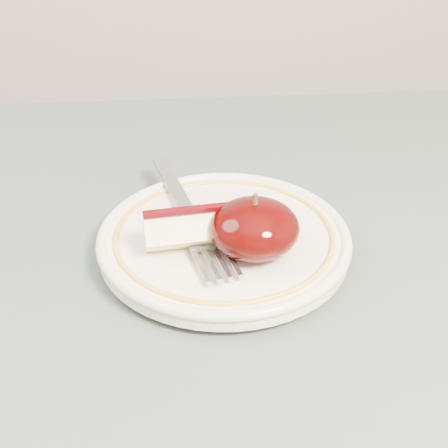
{
  "coord_description": "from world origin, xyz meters",
  "views": [
    {
      "loc": [
        0.05,
        -0.29,
        1.04
      ],
      "look_at": [
        0.08,
        0.11,
        0.78
      ],
      "focal_mm": 50.0,
      "sensor_mm": 36.0,
      "label": 1
    }
  ],
  "objects": [
    {
      "name": "plate",
      "position": [
        0.08,
        0.11,
        0.76
      ],
      "size": [
        0.2,
        0.2,
        0.02
      ],
      "color": "#EAE2C4",
      "rests_on": "table"
    },
    {
      "name": "fork",
      "position": [
        0.05,
        0.14,
        0.77
      ],
      "size": [
        0.07,
        0.19,
        0.0
      ],
      "rotation": [
        0.0,
        0.0,
        1.82
      ],
      "color": "gray",
      "rests_on": "plate"
    },
    {
      "name": "apple_half",
      "position": [
        0.1,
        0.09,
        0.79
      ],
      "size": [
        0.07,
        0.06,
        0.05
      ],
      "color": "black",
      "rests_on": "plate"
    },
    {
      "name": "apple_wedge",
      "position": [
        0.05,
        0.1,
        0.78
      ],
      "size": [
        0.08,
        0.04,
        0.04
      ],
      "rotation": [
        0.0,
        0.0,
        0.12
      ],
      "color": "beige",
      "rests_on": "plate"
    }
  ]
}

